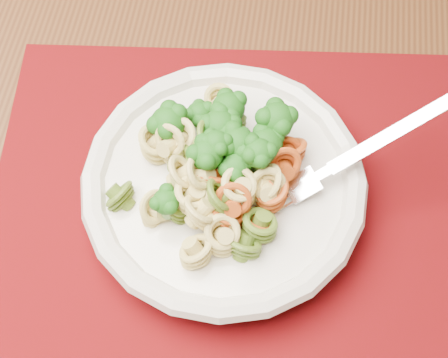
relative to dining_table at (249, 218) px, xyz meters
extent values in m
cube|color=#522F17|center=(0.00, 0.00, 0.10)|extent=(1.51, 1.28, 0.04)
cube|color=#54030B|center=(-0.02, -0.04, 0.12)|extent=(0.51, 0.45, 0.00)
cylinder|color=silver|center=(-0.04, -0.03, 0.13)|extent=(0.10, 0.10, 0.01)
cylinder|color=silver|center=(-0.04, -0.03, 0.14)|extent=(0.21, 0.21, 0.03)
torus|color=silver|center=(-0.04, -0.03, 0.16)|extent=(0.23, 0.23, 0.02)
camera|label=1|loc=(-0.10, -0.25, 0.61)|focal=50.00mm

